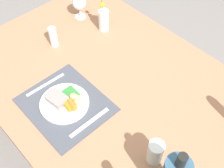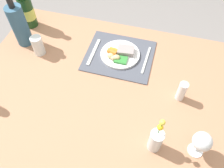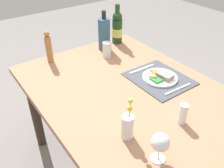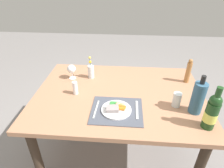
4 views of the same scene
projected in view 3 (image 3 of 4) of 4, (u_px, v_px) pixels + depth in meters
name	position (u px, v px, depth m)	size (l,w,h in m)	color
ground_plane	(126.00, 168.00, 1.88)	(8.00, 8.00, 0.00)	gray
dining_table	(129.00, 103.00, 1.52)	(1.43, 1.03, 0.73)	#AB7858
placemat	(159.00, 79.00, 1.58)	(0.38, 0.33, 0.01)	#494D59
dinner_plate	(160.00, 77.00, 1.56)	(0.23, 0.23, 0.04)	white
fork	(178.00, 89.00, 1.47)	(0.01, 0.21, 0.01)	silver
knife	(142.00, 69.00, 1.67)	(0.02, 0.21, 0.01)	silver
water_tumbler	(107.00, 51.00, 1.81)	(0.06, 0.06, 0.12)	silver
cooler_bottle	(104.00, 34.00, 1.88)	(0.09, 0.09, 0.30)	#345D79
wine_bottle	(117.00, 28.00, 1.98)	(0.08, 0.08, 0.32)	#1D421C
flower_vase	(128.00, 126.00, 1.12)	(0.06, 0.06, 0.22)	silver
wine_glass	(160.00, 143.00, 1.00)	(0.08, 0.08, 0.14)	white
pepper_mill	(49.00, 48.00, 1.71)	(0.04, 0.04, 0.23)	#AA733E
salt_shaker	(183.00, 114.00, 1.21)	(0.04, 0.04, 0.11)	white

